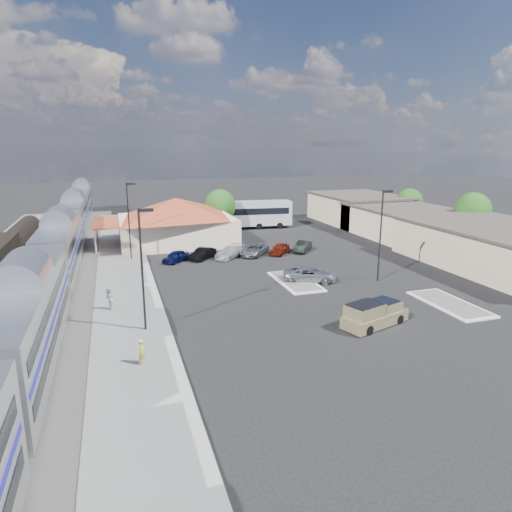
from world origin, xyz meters
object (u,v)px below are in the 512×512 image
object	(u,v)px
suv	(310,274)
coach_bus	(249,213)
pickup_truck	(375,314)
station_depot	(176,220)

from	to	relation	value
suv	coach_bus	xyz separation A→B (m)	(2.74, 29.93, 1.78)
pickup_truck	coach_bus	distance (m)	41.86
pickup_truck	coach_bus	xyz separation A→B (m)	(2.68, 41.75, 1.60)
pickup_truck	station_depot	bearing A→B (deg)	-2.80
suv	coach_bus	world-z (taller)	coach_bus
station_depot	coach_bus	size ratio (longest dim) A/B	1.33
station_depot	coach_bus	distance (m)	14.91
station_depot	coach_bus	world-z (taller)	station_depot
suv	coach_bus	size ratio (longest dim) A/B	0.38
station_depot	pickup_truck	world-z (taller)	station_depot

